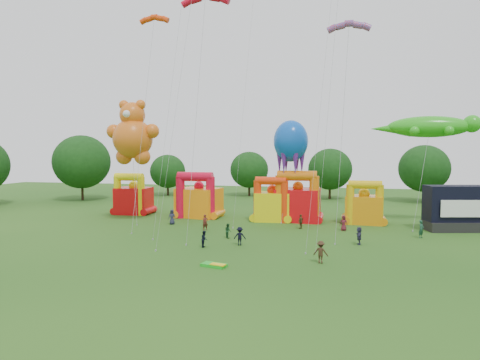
% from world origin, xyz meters
% --- Properties ---
extents(ground, '(160.00, 160.00, 0.00)m').
position_xyz_m(ground, '(0.00, 0.00, 0.00)').
color(ground, '#1E4B15').
rests_on(ground, ground).
extents(tree_ring, '(121.96, 124.05, 12.07)m').
position_xyz_m(tree_ring, '(-1.16, 0.61, 6.26)').
color(tree_ring, '#352314').
rests_on(tree_ring, ground).
extents(bouncy_castle_0, '(4.88, 3.98, 6.02)m').
position_xyz_m(bouncy_castle_0, '(-19.82, 28.92, 2.30)').
color(bouncy_castle_0, red).
rests_on(bouncy_castle_0, ground).
extents(bouncy_castle_1, '(6.33, 5.50, 6.34)m').
position_xyz_m(bouncy_castle_1, '(-9.63, 28.21, 2.40)').
color(bouncy_castle_1, orange).
rests_on(bouncy_castle_1, ground).
extents(bouncy_castle_2, '(4.79, 3.99, 5.89)m').
position_xyz_m(bouncy_castle_2, '(0.84, 27.16, 2.26)').
color(bouncy_castle_2, yellow).
rests_on(bouncy_castle_2, ground).
extents(bouncy_castle_3, '(5.84, 4.78, 6.68)m').
position_xyz_m(bouncy_castle_3, '(4.13, 27.76, 2.53)').
color(bouncy_castle_3, red).
rests_on(bouncy_castle_3, ground).
extents(bouncy_castle_4, '(4.75, 3.92, 5.55)m').
position_xyz_m(bouncy_castle_4, '(12.49, 27.71, 2.13)').
color(bouncy_castle_4, orange).
rests_on(bouncy_castle_4, ground).
extents(stage_trailer, '(8.69, 4.86, 5.25)m').
position_xyz_m(stage_trailer, '(23.24, 25.44, 2.53)').
color(stage_trailer, black).
rests_on(stage_trailer, ground).
extents(teddy_bear_kite, '(7.05, 5.01, 15.69)m').
position_xyz_m(teddy_bear_kite, '(-16.11, 21.84, 10.50)').
color(teddy_bear_kite, orange).
rests_on(teddy_bear_kite, ground).
extents(gecko_kite, '(12.92, 8.00, 13.64)m').
position_xyz_m(gecko_kite, '(19.32, 27.20, 8.00)').
color(gecko_kite, green).
rests_on(gecko_kite, ground).
extents(octopus_kite, '(4.44, 4.44, 13.21)m').
position_xyz_m(octopus_kite, '(3.18, 27.03, 9.27)').
color(octopus_kite, blue).
rests_on(octopus_kite, ground).
extents(parafoil_kites, '(27.91, 13.20, 27.03)m').
position_xyz_m(parafoil_kites, '(-3.90, 17.17, 12.84)').
color(parafoil_kites, red).
rests_on(parafoil_kites, ground).
extents(diamond_kites, '(19.31, 19.41, 37.68)m').
position_xyz_m(diamond_kites, '(-0.44, 15.97, 15.24)').
color(diamond_kites, red).
rests_on(diamond_kites, ground).
extents(folded_kite_bundle, '(2.18, 1.47, 0.31)m').
position_xyz_m(folded_kite_bundle, '(-0.40, 4.25, 0.14)').
color(folded_kite_bundle, green).
rests_on(folded_kite_bundle, ground).
extents(spectator_0, '(0.94, 0.64, 1.87)m').
position_xyz_m(spectator_0, '(-10.99, 21.86, 0.93)').
color(spectator_0, '#24263C').
rests_on(spectator_0, ground).
extents(spectator_1, '(0.80, 0.74, 1.84)m').
position_xyz_m(spectator_1, '(-5.74, 18.93, 0.92)').
color(spectator_1, '#531D17').
rests_on(spectator_1, ground).
extents(spectator_2, '(0.92, 0.95, 1.55)m').
position_xyz_m(spectator_2, '(-2.10, 15.33, 0.78)').
color(spectator_2, '#1C4623').
rests_on(spectator_2, ground).
extents(spectator_3, '(1.27, 0.88, 1.80)m').
position_xyz_m(spectator_3, '(-0.12, 12.18, 0.90)').
color(spectator_3, black).
rests_on(spectator_3, ground).
extents(spectator_4, '(0.86, 1.07, 1.71)m').
position_xyz_m(spectator_4, '(5.00, 22.37, 0.85)').
color(spectator_4, '#463D1C').
rests_on(spectator_4, ground).
extents(spectator_5, '(0.55, 1.63, 1.74)m').
position_xyz_m(spectator_5, '(11.27, 15.11, 0.87)').
color(spectator_5, '#2D2A47').
rests_on(spectator_5, ground).
extents(spectator_6, '(0.96, 0.72, 1.78)m').
position_xyz_m(spectator_6, '(9.92, 22.20, 0.89)').
color(spectator_6, maroon).
rests_on(spectator_6, ground).
extents(spectator_7, '(0.79, 0.83, 1.91)m').
position_xyz_m(spectator_7, '(17.86, 19.80, 0.95)').
color(spectator_7, '#1A422F').
rests_on(spectator_7, ground).
extents(spectator_8, '(0.68, 0.83, 1.59)m').
position_xyz_m(spectator_8, '(-3.24, 10.66, 0.79)').
color(spectator_8, black).
rests_on(spectator_8, ground).
extents(spectator_9, '(1.32, 0.90, 1.87)m').
position_xyz_m(spectator_9, '(7.83, 7.16, 0.94)').
color(spectator_9, '#382516').
rests_on(spectator_9, ground).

